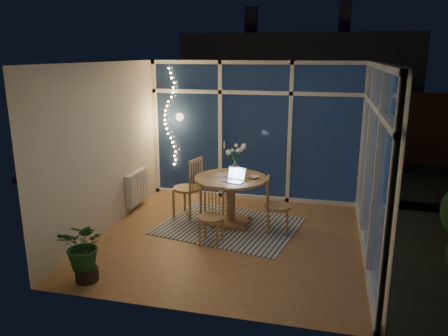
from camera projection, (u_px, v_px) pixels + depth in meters
The scene contains 25 objects.
floor at pixel (231, 239), 6.62m from camera, with size 4.00×4.00×0.00m, color #8F5E3E.
ceiling at pixel (232, 63), 5.96m from camera, with size 4.00×4.00×0.00m, color white.
wall_back at pixel (255, 132), 8.17m from camera, with size 4.00×0.04×2.60m, color beige.
wall_front at pixel (188, 199), 4.41m from camera, with size 4.00×0.04×2.60m, color beige.
wall_left at pixel (106, 148), 6.75m from camera, with size 0.04×4.00×2.60m, color beige.
wall_right at pixel (377, 163), 5.83m from camera, with size 0.04×4.00×2.60m, color beige.
window_wall_back at pixel (255, 132), 8.13m from camera, with size 4.00×0.10×2.60m, color white.
window_wall_right at pixel (374, 163), 5.84m from camera, with size 0.10×4.00×2.60m, color white.
radiator at pixel (137, 187), 7.81m from camera, with size 0.10×0.70×0.58m, color silver.
fairy_lights at pixel (169, 118), 8.38m from camera, with size 0.24×0.10×1.85m, color #FFBD66, non-canonical shape.
garden_patio at pixel (293, 165), 11.22m from camera, with size 12.00×6.00×0.10m, color black.
garden_fence at pixel (277, 124), 11.56m from camera, with size 11.00×0.08×1.80m, color #3D1D16.
neighbour_roof at pixel (299, 70), 13.97m from camera, with size 7.00×3.00×2.20m, color #363941.
garden_shrubs at pixel (230, 157), 9.88m from camera, with size 0.90×0.90×0.90m, color black.
rug at pixel (229, 226), 7.10m from camera, with size 2.11×1.69×0.01m, color beige.
dining_table at pixel (231, 201), 7.09m from camera, with size 1.17×1.17×0.80m, color olive.
chair_left at pixel (187, 187), 7.39m from camera, with size 0.49×0.49×1.06m, color olive.
chair_right at pixel (278, 205), 6.71m from camera, with size 0.42×0.42×0.91m, color olive.
chair_front at pixel (211, 216), 6.35m from camera, with size 0.39×0.39×0.85m, color olive.
laptop at pixel (234, 175), 6.73m from camera, with size 0.31×0.27×0.23m, color silver, non-canonical shape.
flower_vase at pixel (235, 167), 7.21m from camera, with size 0.20×0.20×0.21m, color white.
bowl at pixel (253, 177), 6.93m from camera, with size 0.15×0.15×0.04m, color white.
newspapers at pixel (228, 175), 7.11m from camera, with size 0.35×0.27×0.02m, color silver.
phone at pixel (236, 179), 6.86m from camera, with size 0.11×0.05×0.01m, color black.
potted_plant at pixel (85, 252), 5.31m from camera, with size 0.54×0.47×0.76m, color #19481E.
Camera 1 is at (1.35, -5.98, 2.73)m, focal length 35.00 mm.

